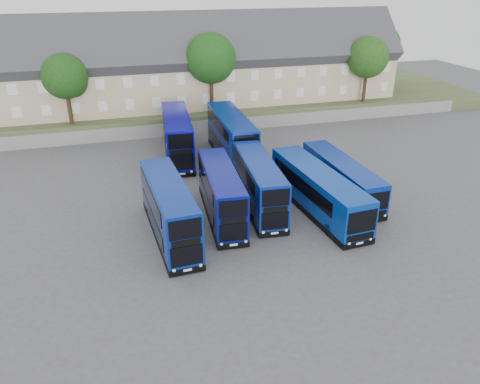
% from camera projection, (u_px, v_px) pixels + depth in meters
% --- Properties ---
extents(ground, '(120.00, 120.00, 0.00)m').
position_uv_depth(ground, '(265.00, 231.00, 34.33)').
color(ground, '#4A4B50').
rests_on(ground, ground).
extents(retaining_wall, '(70.00, 0.40, 1.50)m').
position_uv_depth(retaining_wall, '(199.00, 127.00, 54.86)').
color(retaining_wall, slate).
rests_on(retaining_wall, ground).
extents(earth_bank, '(80.00, 20.00, 2.00)m').
position_uv_depth(earth_bank, '(184.00, 104.00, 63.44)').
color(earth_bank, '#444D2B').
rests_on(earth_bank, ground).
extents(terrace_row, '(54.00, 10.40, 11.20)m').
position_uv_depth(terrace_row, '(187.00, 67.00, 57.58)').
color(terrace_row, tan).
rests_on(terrace_row, earth_bank).
extents(dd_front_left, '(2.93, 10.43, 4.10)m').
position_uv_depth(dd_front_left, '(169.00, 211.00, 32.85)').
color(dd_front_left, navy).
rests_on(dd_front_left, ground).
extents(dd_front_mid, '(3.00, 9.96, 3.90)m').
position_uv_depth(dd_front_mid, '(221.00, 195.00, 35.54)').
color(dd_front_mid, '#060D7C').
rests_on(dd_front_mid, ground).
extents(dd_front_right, '(3.11, 10.12, 3.96)m').
position_uv_depth(dd_front_right, '(259.00, 185.00, 37.02)').
color(dd_front_right, navy).
rests_on(dd_front_right, ground).
extents(dd_rear_left, '(3.59, 11.26, 4.40)m').
position_uv_depth(dd_rear_left, '(177.00, 137.00, 47.19)').
color(dd_rear_left, '#08089A').
rests_on(dd_rear_left, ground).
extents(dd_rear_right, '(2.90, 11.47, 4.53)m').
position_uv_depth(dd_rear_right, '(232.00, 138.00, 46.61)').
color(dd_rear_right, '#082894').
rests_on(dd_rear_right, ground).
extents(coach_east_a, '(3.43, 12.31, 3.33)m').
position_uv_depth(coach_east_a, '(318.00, 192.00, 36.66)').
color(coach_east_a, '#083499').
rests_on(coach_east_a, ground).
extents(coach_east_b, '(2.51, 10.98, 2.99)m').
position_uv_depth(coach_east_b, '(341.00, 178.00, 39.45)').
color(coach_east_b, navy).
rests_on(coach_east_b, ground).
extents(tree_west, '(4.80, 4.80, 7.65)m').
position_uv_depth(tree_west, '(66.00, 78.00, 49.64)').
color(tree_west, '#382314').
rests_on(tree_west, earth_bank).
extents(tree_mid, '(5.76, 5.76, 9.18)m').
position_uv_depth(tree_mid, '(212.00, 60.00, 53.67)').
color(tree_mid, '#382314').
rests_on(tree_mid, earth_bank).
extents(tree_east, '(5.12, 5.12, 8.16)m').
position_uv_depth(tree_east, '(368.00, 59.00, 58.55)').
color(tree_east, '#382314').
rests_on(tree_east, earth_bank).
extents(tree_far, '(5.44, 5.44, 8.67)m').
position_uv_depth(tree_far, '(381.00, 46.00, 66.00)').
color(tree_far, '#382314').
rests_on(tree_far, earth_bank).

